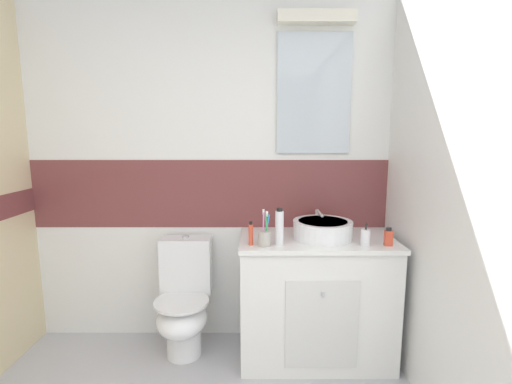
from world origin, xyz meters
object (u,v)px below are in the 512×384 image
at_px(sink_basin, 323,229).
at_px(shampoo_bottle_tall, 280,227).
at_px(toilet, 184,302).
at_px(soap_dispenser, 366,237).
at_px(toothpaste_tube_upright, 251,234).
at_px(perfume_flask_small, 389,237).
at_px(toothbrush_cup, 265,237).

distance_m(sink_basin, shampoo_bottle_tall, 0.34).
distance_m(toilet, shampoo_bottle_tall, 0.90).
bearing_deg(soap_dispenser, toothpaste_tube_upright, 179.15).
xyz_separation_m(toilet, toothpaste_tube_upright, (0.47, -0.20, 0.55)).
height_order(soap_dispenser, toothpaste_tube_upright, toothpaste_tube_upright).
relative_size(soap_dispenser, shampoo_bottle_tall, 0.61).
relative_size(toilet, soap_dispenser, 5.73).
distance_m(soap_dispenser, shampoo_bottle_tall, 0.54).
relative_size(sink_basin, soap_dispenser, 3.07).
relative_size(sink_basin, perfume_flask_small, 3.80).
height_order(toilet, soap_dispenser, soap_dispenser).
xyz_separation_m(toilet, shampoo_bottle_tall, (0.65, -0.20, 0.59)).
height_order(toothbrush_cup, shampoo_bottle_tall, same).
bearing_deg(toothpaste_tube_upright, toilet, 156.81).
xyz_separation_m(soap_dispenser, perfume_flask_small, (0.14, -0.01, 0.00)).
bearing_deg(shampoo_bottle_tall, perfume_flask_small, -1.74).
xyz_separation_m(sink_basin, shampoo_bottle_tall, (-0.30, -0.15, 0.05)).
xyz_separation_m(perfume_flask_small, toothpaste_tube_upright, (-0.85, 0.02, 0.02)).
xyz_separation_m(perfume_flask_small, shampoo_bottle_tall, (-0.67, 0.02, 0.06)).
distance_m(perfume_flask_small, shampoo_bottle_tall, 0.68).
bearing_deg(soap_dispenser, toothbrush_cup, -179.12).
height_order(perfume_flask_small, toothpaste_tube_upright, toothpaste_tube_upright).
xyz_separation_m(toothbrush_cup, soap_dispenser, (0.63, 0.01, -0.01)).
height_order(toilet, toothbrush_cup, toothbrush_cup).
bearing_deg(toothpaste_tube_upright, sink_basin, 18.15).
bearing_deg(toilet, sink_basin, -2.84).
height_order(toilet, toothpaste_tube_upright, toothpaste_tube_upright).
height_order(sink_basin, soap_dispenser, sink_basin).
bearing_deg(sink_basin, shampoo_bottle_tall, -153.06).
bearing_deg(shampoo_bottle_tall, toilet, 163.06).
height_order(soap_dispenser, perfume_flask_small, soap_dispenser).
height_order(shampoo_bottle_tall, toothpaste_tube_upright, shampoo_bottle_tall).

